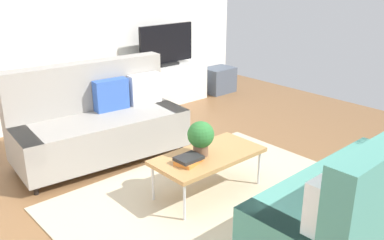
{
  "coord_description": "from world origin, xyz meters",
  "views": [
    {
      "loc": [
        -2.53,
        -2.78,
        2.13
      ],
      "look_at": [
        0.15,
        0.25,
        0.65
      ],
      "focal_mm": 39.54,
      "sensor_mm": 36.0,
      "label": 1
    }
  ],
  "objects_px": {
    "vase_0": "(134,65)",
    "storage_trunk": "(219,80)",
    "table_book_0": "(189,161)",
    "coffee_table": "(208,157)",
    "tv": "(166,45)",
    "tv_console": "(166,84)",
    "potted_plant": "(201,136)",
    "bottle_0": "(145,62)",
    "couch_beige": "(99,122)",
    "couch_green": "(362,199)"
  },
  "relations": [
    {
      "from": "couch_beige",
      "to": "couch_green",
      "type": "bearing_deg",
      "value": 108.67
    },
    {
      "from": "coffee_table",
      "to": "bottle_0",
      "type": "relative_size",
      "value": 4.71
    },
    {
      "from": "storage_trunk",
      "to": "bottle_0",
      "type": "relative_size",
      "value": 2.23
    },
    {
      "from": "tv",
      "to": "table_book_0",
      "type": "xyz_separation_m",
      "value": [
        -1.77,
        -2.57,
        -0.51
      ]
    },
    {
      "from": "storage_trunk",
      "to": "bottle_0",
      "type": "distance_m",
      "value": 1.62
    },
    {
      "from": "couch_beige",
      "to": "tv",
      "type": "height_order",
      "value": "tv"
    },
    {
      "from": "couch_beige",
      "to": "bottle_0",
      "type": "distance_m",
      "value": 1.85
    },
    {
      "from": "vase_0",
      "to": "tv_console",
      "type": "bearing_deg",
      "value": -4.93
    },
    {
      "from": "vase_0",
      "to": "storage_trunk",
      "type": "bearing_deg",
      "value": -5.1
    },
    {
      "from": "couch_beige",
      "to": "vase_0",
      "type": "bearing_deg",
      "value": -131.77
    },
    {
      "from": "tv_console",
      "to": "coffee_table",
      "type": "bearing_deg",
      "value": -120.35
    },
    {
      "from": "coffee_table",
      "to": "vase_0",
      "type": "relative_size",
      "value": 6.97
    },
    {
      "from": "table_book_0",
      "to": "coffee_table",
      "type": "bearing_deg",
      "value": 5.09
    },
    {
      "from": "coffee_table",
      "to": "vase_0",
      "type": "xyz_separation_m",
      "value": [
        0.92,
        2.61,
        0.33
      ]
    },
    {
      "from": "couch_beige",
      "to": "table_book_0",
      "type": "xyz_separation_m",
      "value": [
        0.11,
        -1.44,
        -0.01
      ]
    },
    {
      "from": "tv_console",
      "to": "bottle_0",
      "type": "xyz_separation_m",
      "value": [
        -0.43,
        -0.04,
        0.44
      ]
    },
    {
      "from": "tv_console",
      "to": "table_book_0",
      "type": "height_order",
      "value": "tv_console"
    },
    {
      "from": "couch_green",
      "to": "tv_console",
      "type": "height_order",
      "value": "couch_green"
    },
    {
      "from": "coffee_table",
      "to": "potted_plant",
      "type": "height_order",
      "value": "potted_plant"
    },
    {
      "from": "couch_green",
      "to": "bottle_0",
      "type": "height_order",
      "value": "couch_green"
    },
    {
      "from": "couch_beige",
      "to": "coffee_table",
      "type": "xyz_separation_m",
      "value": [
        0.38,
        -1.42,
        -0.05
      ]
    },
    {
      "from": "tv_console",
      "to": "tv",
      "type": "xyz_separation_m",
      "value": [
        -0.0,
        -0.02,
        0.63
      ]
    },
    {
      "from": "tv",
      "to": "couch_green",
      "type": "bearing_deg",
      "value": -107.06
    },
    {
      "from": "potted_plant",
      "to": "vase_0",
      "type": "distance_m",
      "value": 2.77
    },
    {
      "from": "tv_console",
      "to": "storage_trunk",
      "type": "relative_size",
      "value": 2.69
    },
    {
      "from": "coffee_table",
      "to": "storage_trunk",
      "type": "relative_size",
      "value": 2.12
    },
    {
      "from": "tv_console",
      "to": "potted_plant",
      "type": "bearing_deg",
      "value": -121.83
    },
    {
      "from": "tv",
      "to": "vase_0",
      "type": "bearing_deg",
      "value": 173.12
    },
    {
      "from": "tv_console",
      "to": "vase_0",
      "type": "xyz_separation_m",
      "value": [
        -0.58,
        0.05,
        0.4
      ]
    },
    {
      "from": "tv",
      "to": "table_book_0",
      "type": "height_order",
      "value": "tv"
    },
    {
      "from": "tv_console",
      "to": "storage_trunk",
      "type": "height_order",
      "value": "tv_console"
    },
    {
      "from": "table_book_0",
      "to": "bottle_0",
      "type": "distance_m",
      "value": 2.9
    },
    {
      "from": "tv_console",
      "to": "potted_plant",
      "type": "xyz_separation_m",
      "value": [
        -1.57,
        -2.53,
        0.29
      ]
    },
    {
      "from": "coffee_table",
      "to": "tv",
      "type": "relative_size",
      "value": 1.1
    },
    {
      "from": "tv",
      "to": "potted_plant",
      "type": "xyz_separation_m",
      "value": [
        -1.57,
        -2.51,
        -0.34
      ]
    },
    {
      "from": "potted_plant",
      "to": "table_book_0",
      "type": "bearing_deg",
      "value": -164.19
    },
    {
      "from": "storage_trunk",
      "to": "table_book_0",
      "type": "distance_m",
      "value": 3.81
    },
    {
      "from": "couch_beige",
      "to": "couch_green",
      "type": "distance_m",
      "value": 2.92
    },
    {
      "from": "tv",
      "to": "bottle_0",
      "type": "bearing_deg",
      "value": -177.34
    },
    {
      "from": "couch_beige",
      "to": "tv_console",
      "type": "xyz_separation_m",
      "value": [
        1.88,
        1.14,
        -0.13
      ]
    },
    {
      "from": "couch_beige",
      "to": "vase_0",
      "type": "distance_m",
      "value": 1.78
    },
    {
      "from": "couch_beige",
      "to": "potted_plant",
      "type": "relative_size",
      "value": 5.8
    },
    {
      "from": "coffee_table",
      "to": "bottle_0",
      "type": "height_order",
      "value": "bottle_0"
    },
    {
      "from": "coffee_table",
      "to": "potted_plant",
      "type": "distance_m",
      "value": 0.23
    },
    {
      "from": "bottle_0",
      "to": "storage_trunk",
      "type": "bearing_deg",
      "value": -2.25
    },
    {
      "from": "tv_console",
      "to": "bottle_0",
      "type": "relative_size",
      "value": 6.0
    },
    {
      "from": "coffee_table",
      "to": "bottle_0",
      "type": "distance_m",
      "value": 2.77
    },
    {
      "from": "coffee_table",
      "to": "storage_trunk",
      "type": "distance_m",
      "value": 3.59
    },
    {
      "from": "couch_green",
      "to": "table_book_0",
      "type": "relative_size",
      "value": 7.98
    },
    {
      "from": "potted_plant",
      "to": "bottle_0",
      "type": "xyz_separation_m",
      "value": [
        1.14,
        2.49,
        0.14
      ]
    }
  ]
}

